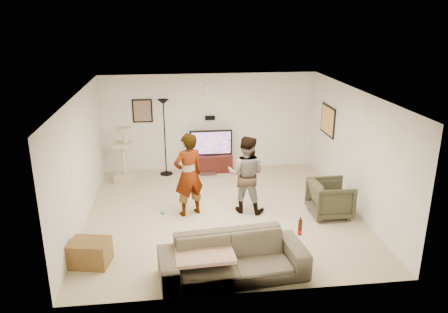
{
  "coord_description": "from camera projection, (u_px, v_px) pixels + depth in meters",
  "views": [
    {
      "loc": [
        -0.97,
        -8.18,
        4.0
      ],
      "look_at": [
        0.06,
        0.2,
        1.16
      ],
      "focal_mm": 34.99,
      "sensor_mm": 36.0,
      "label": 1
    }
  ],
  "objects": [
    {
      "name": "floor_lamp",
      "position": [
        165.0,
        138.0,
        10.9
      ],
      "size": [
        0.32,
        0.32,
        1.94
      ],
      "primitive_type": "cylinder",
      "color": "black",
      "rests_on": "floor"
    },
    {
      "name": "wall_back",
      "position": [
        210.0,
        122.0,
        11.27
      ],
      "size": [
        5.5,
        0.04,
        2.5
      ],
      "primitive_type": "cube",
      "color": "beige",
      "rests_on": "floor"
    },
    {
      "name": "tv",
      "position": [
        211.0,
        143.0,
        11.19
      ],
      "size": [
        1.09,
        0.08,
        0.65
      ],
      "primitive_type": "cube",
      "color": "black",
      "rests_on": "tv_stand"
    },
    {
      "name": "armchair",
      "position": [
        330.0,
        198.0,
        8.85
      ],
      "size": [
        0.82,
        0.8,
        0.74
      ],
      "primitive_type": "imported",
      "rotation": [
        0.0,
        0.0,
        1.58
      ],
      "color": "#373626",
      "rests_on": "floor"
    },
    {
      "name": "wall_right",
      "position": [
        355.0,
        150.0,
        9.0
      ],
      "size": [
        0.04,
        5.5,
        2.5
      ],
      "primitive_type": "cube",
      "color": "beige",
      "rests_on": "floor"
    },
    {
      "name": "cat_tree",
      "position": [
        123.0,
        155.0,
        10.51
      ],
      "size": [
        0.51,
        0.51,
        1.39
      ],
      "primitive_type": "cube",
      "rotation": [
        0.0,
        0.0,
        -0.17
      ],
      "color": "#BBB290",
      "rests_on": "floor"
    },
    {
      "name": "picture_right",
      "position": [
        328.0,
        120.0,
        10.43
      ],
      "size": [
        0.03,
        0.78,
        0.62
      ],
      "primitive_type": "cube",
      "color": "gold",
      "rests_on": "wall_right"
    },
    {
      "name": "throw_blanket",
      "position": [
        204.0,
        253.0,
        6.71
      ],
      "size": [
        0.94,
        0.75,
        0.06
      ],
      "primitive_type": "cube",
      "rotation": [
        0.0,
        0.0,
        0.05
      ],
      "color": "tan",
      "rests_on": "sofa"
    },
    {
      "name": "floor",
      "position": [
        223.0,
        213.0,
        9.09
      ],
      "size": [
        5.5,
        5.5,
        0.02
      ],
      "primitive_type": "cube",
      "color": "#BCAD8D",
      "rests_on": "ground"
    },
    {
      "name": "console_box",
      "position": [
        208.0,
        175.0,
        11.04
      ],
      "size": [
        0.4,
        0.3,
        0.07
      ],
      "primitive_type": "cube",
      "color": "silver",
      "rests_on": "floor"
    },
    {
      "name": "picture_back",
      "position": [
        142.0,
        111.0,
        10.94
      ],
      "size": [
        0.42,
        0.03,
        0.52
      ],
      "primitive_type": "cube",
      "color": "#775C4D",
      "rests_on": "wall_back"
    },
    {
      "name": "ceiling",
      "position": [
        222.0,
        93.0,
        8.28
      ],
      "size": [
        5.5,
        5.5,
        0.02
      ],
      "primitive_type": "cube",
      "color": "white",
      "rests_on": "wall_back"
    },
    {
      "name": "wall_left",
      "position": [
        80.0,
        161.0,
        8.37
      ],
      "size": [
        0.04,
        5.5,
        2.5
      ],
      "primitive_type": "cube",
      "color": "beige",
      "rests_on": "floor"
    },
    {
      "name": "toy_ball",
      "position": [
        162.0,
        213.0,
        8.98
      ],
      "size": [
        0.08,
        0.08,
        0.08
      ],
      "primitive_type": "sphere",
      "color": "#0FAA96",
      "rests_on": "floor"
    },
    {
      "name": "tv_stand",
      "position": [
        211.0,
        163.0,
        11.37
      ],
      "size": [
        1.08,
        0.45,
        0.45
      ],
      "primitive_type": "cube",
      "color": "black",
      "rests_on": "floor"
    },
    {
      "name": "wall_speaker",
      "position": [
        210.0,
        118.0,
        11.17
      ],
      "size": [
        0.25,
        0.1,
        0.1
      ],
      "primitive_type": "cube",
      "color": "black",
      "rests_on": "wall_back"
    },
    {
      "name": "person_right",
      "position": [
        246.0,
        174.0,
        8.91
      ],
      "size": [
        0.96,
        0.86,
        1.63
      ],
      "primitive_type": "imported",
      "rotation": [
        0.0,
        0.0,
        2.76
      ],
      "color": "#3D5D9B",
      "rests_on": "floor"
    },
    {
      "name": "sofa",
      "position": [
        233.0,
        258.0,
        6.8
      ],
      "size": [
        2.37,
        1.13,
        0.67
      ],
      "primitive_type": "imported",
      "rotation": [
        0.0,
        0.0,
        0.1
      ],
      "color": "brown",
      "rests_on": "floor"
    },
    {
      "name": "wall_clock",
      "position": [
        210.0,
        90.0,
        10.97
      ],
      "size": [
        0.26,
        0.04,
        0.26
      ],
      "primitive_type": "cylinder",
      "rotation": [
        1.57,
        0.0,
        0.0
      ],
      "color": "white",
      "rests_on": "wall_back"
    },
    {
      "name": "side_table",
      "position": [
        90.0,
        253.0,
        7.17
      ],
      "size": [
        0.71,
        0.59,
        0.42
      ],
      "primitive_type": "cube",
      "rotation": [
        0.0,
        0.0,
        -0.2
      ],
      "color": "brown",
      "rests_on": "floor"
    },
    {
      "name": "wall_front",
      "position": [
        246.0,
        217.0,
        6.1
      ],
      "size": [
        5.5,
        0.04,
        2.5
      ],
      "primitive_type": "cube",
      "color": "beige",
      "rests_on": "floor"
    },
    {
      "name": "tv_screen",
      "position": [
        211.0,
        143.0,
        11.15
      ],
      "size": [
        1.0,
        0.01,
        0.57
      ],
      "primitive_type": "cube",
      "color": "#DE7E45",
      "rests_on": "tv"
    },
    {
      "name": "person_left",
      "position": [
        188.0,
        175.0,
        8.75
      ],
      "size": [
        0.74,
        0.63,
        1.73
      ],
      "primitive_type": "imported",
      "rotation": [
        0.0,
        0.0,
        3.54
      ],
      "color": "gray",
      "rests_on": "floor"
    },
    {
      "name": "beer_bottle",
      "position": [
        300.0,
        228.0,
        6.77
      ],
      "size": [
        0.06,
        0.06,
        0.25
      ],
      "primitive_type": "cylinder",
      "color": "#431904",
      "rests_on": "sofa"
    }
  ]
}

